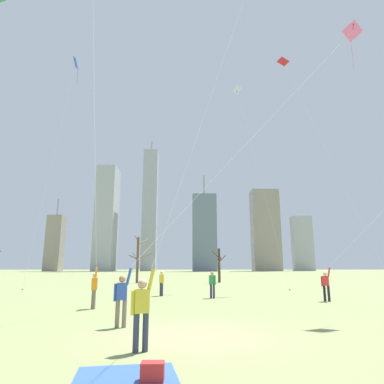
{
  "coord_description": "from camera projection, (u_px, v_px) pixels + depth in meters",
  "views": [
    {
      "loc": [
        -0.19,
        -10.23,
        1.92
      ],
      "look_at": [
        0.0,
        6.0,
        5.5
      ],
      "focal_mm": 31.58,
      "sensor_mm": 36.0,
      "label": 1
    }
  ],
  "objects": [
    {
      "name": "skyline_squat_block",
      "position": [
        107.0,
        218.0,
        137.63
      ],
      "size": [
        7.57,
        11.94,
        42.11
      ],
      "color": "#9EA3AD",
      "rests_on": "ground"
    },
    {
      "name": "ground_plane",
      "position": [
        194.0,
        335.0,
        9.58
      ],
      "size": [
        400.0,
        400.0,
        0.0
      ],
      "primitive_type": "plane",
      "color": "#848E56"
    },
    {
      "name": "bystander_far_off_by_trees",
      "position": [
        162.0,
        282.0,
        22.51
      ],
      "size": [
        0.34,
        0.46,
        1.62
      ],
      "color": "#33384C",
      "rests_on": "ground"
    },
    {
      "name": "kite_flyer_midfield_right_yellow",
      "position": [
        173.0,
        214.0,
        8.73
      ],
      "size": [
        5.85,
        2.64,
        18.02
      ],
      "color": "#33384C",
      "rests_on": "ground"
    },
    {
      "name": "kite_flyer_foreground_right_orange",
      "position": [
        359.0,
        248.0,
        18.46
      ],
      "size": [
        9.75,
        7.17,
        13.19
      ],
      "color": "black",
      "rests_on": "ground"
    },
    {
      "name": "bystander_watching_nearby",
      "position": [
        212.0,
        283.0,
        20.91
      ],
      "size": [
        0.41,
        0.37,
        1.62
      ],
      "color": "#33384C",
      "rests_on": "ground"
    },
    {
      "name": "bare_tree_far_right_edge",
      "position": [
        219.0,
        264.0,
        41.2
      ],
      "size": [
        1.71,
        1.81,
        4.08
      ],
      "color": "#423326",
      "rests_on": "ground"
    },
    {
      "name": "kite_flyer_far_back_pink",
      "position": [
        181.0,
        229.0,
        12.22
      ],
      "size": [
        11.77,
        4.42,
        14.79
      ],
      "color": "#726656",
      "rests_on": "ground"
    },
    {
      "name": "skyline_wide_slab",
      "position": [
        204.0,
        232.0,
        134.43
      ],
      "size": [
        9.54,
        6.07,
        38.66
      ],
      "color": "slate",
      "rests_on": "ground"
    },
    {
      "name": "skyline_mid_tower_right",
      "position": [
        265.0,
        230.0,
        144.38
      ],
      "size": [
        11.44,
        8.17,
        34.35
      ],
      "color": "gray",
      "rests_on": "ground"
    },
    {
      "name": "distant_kite_drifting_right_red",
      "position": [
        290.0,
        76.0,
        32.32
      ],
      "size": [
        8.59,
        0.52,
        21.95
      ],
      "color": "red",
      "rests_on": "ground"
    },
    {
      "name": "distant_kite_drifting_left_blue",
      "position": [
        71.0,
        81.0,
        27.97
      ],
      "size": [
        4.7,
        4.85,
        18.96
      ],
      "color": "blue",
      "rests_on": "ground"
    },
    {
      "name": "picnic_spot",
      "position": [
        141.0,
        373.0,
        5.89
      ],
      "size": [
        2.01,
        1.68,
        0.31
      ],
      "color": "#3359B2",
      "rests_on": "ground"
    },
    {
      "name": "skyline_tall_tower",
      "position": [
        55.0,
        243.0,
        137.41
      ],
      "size": [
        6.14,
        5.87,
        29.51
      ],
      "color": "gray",
      "rests_on": "ground"
    },
    {
      "name": "bare_tree_rightmost",
      "position": [
        138.0,
        257.0,
        40.57
      ],
      "size": [
        2.86,
        1.77,
        5.73
      ],
      "color": "brown",
      "rests_on": "ground"
    },
    {
      "name": "distant_kite_low_near_trees_white",
      "position": [
        240.0,
        100.0,
        33.09
      ],
      "size": [
        4.07,
        2.24,
        19.68
      ],
      "color": "white",
      "rests_on": "ground"
    },
    {
      "name": "skyline_short_annex",
      "position": [
        302.0,
        243.0,
        150.58
      ],
      "size": [
        8.54,
        5.35,
        24.03
      ],
      "color": "#9EA3AD",
      "rests_on": "ground"
    },
    {
      "name": "skyline_slender_spire",
      "position": [
        150.0,
        209.0,
        148.36
      ],
      "size": [
        6.15,
        7.96,
        57.99
      ],
      "color": "#9EA3AD",
      "rests_on": "ground"
    },
    {
      "name": "kite_flyer_midfield_center_purple",
      "position": [
        94.0,
        191.0,
        14.63
      ],
      "size": [
        1.39,
        8.56,
        17.0
      ],
      "color": "#726656",
      "rests_on": "ground"
    }
  ]
}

